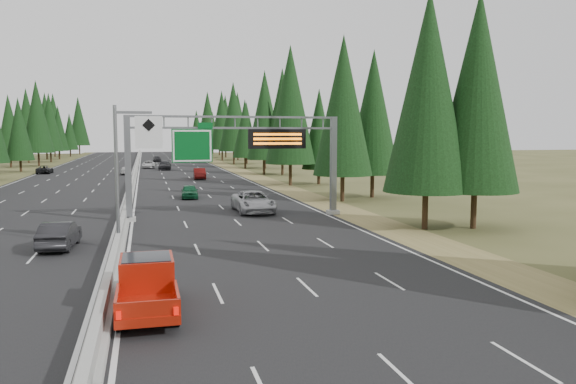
{
  "coord_description": "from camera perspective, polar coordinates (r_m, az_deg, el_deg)",
  "views": [
    {
      "loc": [
        1.52,
        -7.62,
        6.44
      ],
      "look_at": [
        8.6,
        20.0,
        3.53
      ],
      "focal_mm": 35.0,
      "sensor_mm": 36.0,
      "label": 1
    }
  ],
  "objects": [
    {
      "name": "road",
      "position": [
        87.87,
        -15.33,
        1.44
      ],
      "size": [
        32.0,
        260.0,
        0.08
      ],
      "primitive_type": "cube",
      "color": "black",
      "rests_on": "ground"
    },
    {
      "name": "shoulder_right",
      "position": [
        89.35,
        -3.84,
        1.7
      ],
      "size": [
        3.6,
        260.0,
        0.06
      ],
      "primitive_type": "cube",
      "color": "olive",
      "rests_on": "ground"
    },
    {
      "name": "shoulder_left",
      "position": [
        89.96,
        -26.74,
        1.12
      ],
      "size": [
        3.6,
        260.0,
        0.06
      ],
      "primitive_type": "cube",
      "color": "#42441F",
      "rests_on": "ground"
    },
    {
      "name": "median_barrier",
      "position": [
        87.84,
        -15.34,
        1.69
      ],
      "size": [
        0.7,
        260.0,
        0.85
      ],
      "color": "gray",
      "rests_on": "road"
    },
    {
      "name": "sign_gantry",
      "position": [
        43.16,
        -4.52,
        4.25
      ],
      "size": [
        16.75,
        0.98,
        7.8
      ],
      "color": "slate",
      "rests_on": "road"
    },
    {
      "name": "hov_sign_pole",
      "position": [
        32.65,
        -16.02,
        2.59
      ],
      "size": [
        2.8,
        0.5,
        8.0
      ],
      "color": "slate",
      "rests_on": "road"
    },
    {
      "name": "tree_row_right",
      "position": [
        81.22,
        0.26,
        8.04
      ],
      "size": [
        12.32,
        238.95,
        18.69
      ],
      "color": "black",
      "rests_on": "ground"
    },
    {
      "name": "silver_minivan",
      "position": [
        46.4,
        -3.55,
        -0.97
      ],
      "size": [
        2.97,
        6.32,
        1.75
      ],
      "primitive_type": "imported",
      "rotation": [
        0.0,
        0.0,
        0.01
      ],
      "color": "#B4B4B9",
      "rests_on": "road"
    },
    {
      "name": "red_pickup",
      "position": [
        21.39,
        -14.13,
        -8.78
      ],
      "size": [
        2.03,
        5.7,
        1.86
      ],
      "color": "black",
      "rests_on": "road"
    },
    {
      "name": "car_ahead_green",
      "position": [
        57.34,
        -9.97,
        0.06
      ],
      "size": [
        1.86,
        4.14,
        1.38
      ],
      "primitive_type": "imported",
      "rotation": [
        0.0,
        0.0,
        -0.06
      ],
      "color": "#114D2B",
      "rests_on": "road"
    },
    {
      "name": "car_ahead_dkred",
      "position": [
        82.11,
        -8.97,
        1.86
      ],
      "size": [
        1.86,
        4.81,
        1.56
      ],
      "primitive_type": "imported",
      "rotation": [
        0.0,
        0.0,
        -0.04
      ],
      "color": "#520D0B",
      "rests_on": "road"
    },
    {
      "name": "car_ahead_dkgrey",
      "position": [
        105.22,
        -12.4,
        2.66
      ],
      "size": [
        2.59,
        5.65,
        1.6
      ],
      "primitive_type": "imported",
      "rotation": [
        0.0,
        0.0,
        -0.06
      ],
      "color": "black",
      "rests_on": "road"
    },
    {
      "name": "car_ahead_white",
      "position": [
        111.02,
        -13.98,
        2.73
      ],
      "size": [
        2.49,
        5.09,
        1.39
      ],
      "primitive_type": "imported",
      "rotation": [
        0.0,
        0.0,
        -0.04
      ],
      "color": "silver",
      "rests_on": "road"
    },
    {
      "name": "car_ahead_far",
      "position": [
        136.45,
        -13.17,
        3.3
      ],
      "size": [
        2.02,
        4.24,
        1.4
      ],
      "primitive_type": "imported",
      "rotation": [
        0.0,
        0.0,
        0.09
      ],
      "color": "black",
      "rests_on": "road"
    },
    {
      "name": "car_onc_near",
      "position": [
        34.11,
        -22.2,
        -4.05
      ],
      "size": [
        1.93,
        4.75,
        1.53
      ],
      "primitive_type": "imported",
      "rotation": [
        0.0,
        0.0,
        3.07
      ],
      "color": "black",
      "rests_on": "road"
    },
    {
      "name": "car_onc_white",
      "position": [
        93.99,
        -16.2,
        2.13
      ],
      "size": [
        1.79,
        4.05,
        1.36
      ],
      "primitive_type": "imported",
      "rotation": [
        0.0,
        0.0,
        3.19
      ],
      "color": "#BCBCBC",
      "rests_on": "road"
    },
    {
      "name": "car_onc_far",
      "position": [
        101.12,
        -23.48,
        2.11
      ],
      "size": [
        2.22,
        4.73,
        1.31
      ],
      "primitive_type": "imported",
      "rotation": [
        0.0,
        0.0,
        3.13
      ],
      "color": "black",
      "rests_on": "road"
    }
  ]
}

